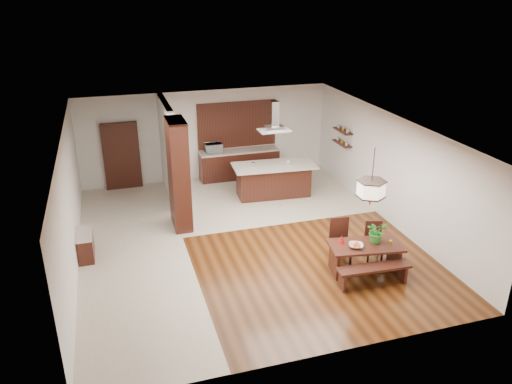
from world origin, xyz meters
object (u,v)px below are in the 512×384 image
object	(u,v)px
dining_chair_right	(374,241)
microwave	(213,148)
dining_table	(365,251)
range_hood	(274,116)
dining_bench	(373,276)
foliage_plant	(376,232)
island_cup	(288,162)
hallway_console	(86,245)
fruit_bowl	(356,246)
dining_chair_left	(341,241)
pendant_lantern	(372,178)
kitchen_island	(274,180)

from	to	relation	value
dining_chair_right	microwave	xyz separation A→B (m)	(-2.46, 6.04, 0.65)
dining_table	range_hood	xyz separation A→B (m)	(-0.56, 4.65, 1.98)
dining_bench	dining_chair_right	size ratio (longest dim) A/B	1.79
foliage_plant	island_cup	size ratio (longest dim) A/B	4.20
dining_table	microwave	world-z (taller)	microwave
hallway_console	fruit_bowl	size ratio (longest dim) A/B	2.84
hallway_console	dining_bench	distance (m)	6.59
range_hood	island_cup	bearing A→B (deg)	-11.78
microwave	dining_chair_left	bearing A→B (deg)	-79.54
dining_bench	pendant_lantern	bearing A→B (deg)	81.05
hallway_console	dining_table	xyz separation A→B (m)	(5.96, -2.43, 0.17)
range_hood	microwave	bearing A→B (deg)	128.22
hallway_console	kitchen_island	bearing A→B (deg)	22.35
microwave	dining_chair_right	bearing A→B (deg)	-73.15
foliage_plant	island_cup	distance (m)	4.54
microwave	island_cup	bearing A→B (deg)	-51.12
hallway_console	dining_table	bearing A→B (deg)	-22.16
dining_bench	pendant_lantern	xyz separation A→B (m)	(0.09, 0.57, 2.02)
dining_table	dining_chair_right	distance (m)	0.63
microwave	pendant_lantern	bearing A→B (deg)	-78.19
island_cup	kitchen_island	bearing A→B (deg)	168.77
dining_bench	fruit_bowl	bearing A→B (deg)	108.35
pendant_lantern	foliage_plant	bearing A→B (deg)	10.37
dining_bench	dining_chair_left	world-z (taller)	dining_chair_left
range_hood	kitchen_island	bearing A→B (deg)	-90.00
hallway_console	island_cup	xyz separation A→B (m)	(5.82, 2.14, 0.75)
hallway_console	dining_table	world-z (taller)	dining_table
fruit_bowl	microwave	xyz separation A→B (m)	(-1.73, 6.51, 0.39)
dining_chair_left	range_hood	size ratio (longest dim) A/B	1.14
dining_chair_left	dining_table	bearing A→B (deg)	-52.98
hallway_console	dining_chair_right	world-z (taller)	dining_chair_right
kitchen_island	dining_chair_left	bearing A→B (deg)	-82.45
dining_chair_left	kitchen_island	bearing A→B (deg)	100.11
hallway_console	dining_chair_right	distance (m)	6.74
dining_bench	foliage_plant	bearing A→B (deg)	60.10
dining_table	range_hood	distance (m)	5.08
foliage_plant	fruit_bowl	xyz separation A→B (m)	(-0.53, -0.09, -0.21)
dining_table	fruit_bowl	world-z (taller)	fruit_bowl
dining_table	dining_chair_right	world-z (taller)	dining_chair_right
hallway_console	dining_chair_left	world-z (taller)	dining_chair_left
kitchen_island	microwave	distance (m)	2.38
dining_table	dining_chair_left	size ratio (longest dim) A/B	1.65
foliage_plant	fruit_bowl	size ratio (longest dim) A/B	1.63
pendant_lantern	foliage_plant	xyz separation A→B (m)	(0.27, 0.05, -1.33)
dining_bench	dining_chair_left	bearing A→B (deg)	101.60
hallway_console	foliage_plant	xyz separation A→B (m)	(6.23, -2.38, 0.60)
dining_chair_left	foliage_plant	bearing A→B (deg)	-33.62
dining_chair_left	foliage_plant	distance (m)	0.87
hallway_console	dining_chair_left	xyz separation A→B (m)	(5.64, -1.88, 0.20)
kitchen_island	island_cup	world-z (taller)	island_cup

